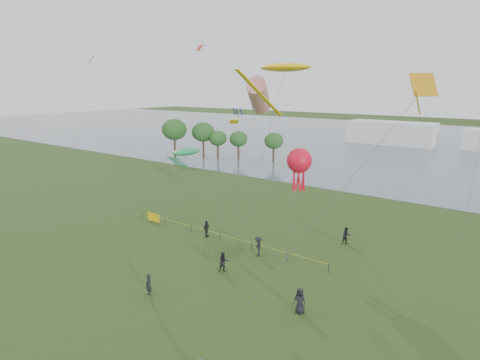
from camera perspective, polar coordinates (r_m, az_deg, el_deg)
The scene contains 17 objects.
ground_plane at distance 29.30m, azimuth -12.36°, elevation -19.23°, with size 400.00×400.00×0.00m, color #1D3510.
lake at distance 118.46m, azimuth 26.81°, elevation 4.38°, with size 400.00×120.00×0.08m, color slate.
pavilion_left at distance 115.82m, azimuth 20.67°, elevation 6.27°, with size 22.00×8.00×6.00m, color white.
trees at distance 86.86m, azimuth -4.52°, elevation 6.53°, with size 25.12×12.64×8.44m.
fence at distance 45.41m, azimuth -8.94°, elevation -6.18°, with size 24.07×0.07×1.05m.
spectator_a at distance 34.94m, azimuth -2.36°, elevation -11.60°, with size 0.87×0.68×1.78m, color black.
spectator_b at distance 37.91m, azimuth 2.60°, elevation -9.41°, with size 1.24×0.71×1.92m, color black.
spectator_c at distance 42.60m, azimuth -4.79°, elevation -6.92°, with size 1.04×0.43×1.77m, color black.
spectator_d at distance 29.57m, azimuth 8.51°, elevation -16.61°, with size 0.91×0.59×1.87m, color black.
spectator_f at distance 32.17m, azimuth -12.87°, elevation -14.34°, with size 0.62×0.41×1.71m, color black.
spectator_g at distance 41.91m, azimuth 14.88°, elevation -7.69°, with size 0.87×0.68×1.78m, color black.
kite_stingray at distance 39.34m, azimuth 6.36°, elevation 15.55°, with size 5.20×10.10×17.66m.
kite_windsock at distance 42.30m, azimuth 2.67°, elevation 11.85°, with size 4.59×7.33×16.53m.
kite_creature at distance 49.05m, azimuth -7.66°, elevation 3.97°, with size 2.31×8.07×8.16m.
kite_octopus at distance 37.67m, azimuth 8.43°, elevation 2.67°, with size 2.48×5.61×9.97m.
kite_delta at distance 24.54m, azimuth 23.28°, elevation 10.39°, with size 8.64×13.19×16.31m.
small_kites at distance 42.25m, azimuth 3.83°, elevation 23.89°, with size 45.17×14.55×10.45m.
Camera 1 is at (19.01, -15.88, 15.65)m, focal length 30.00 mm.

